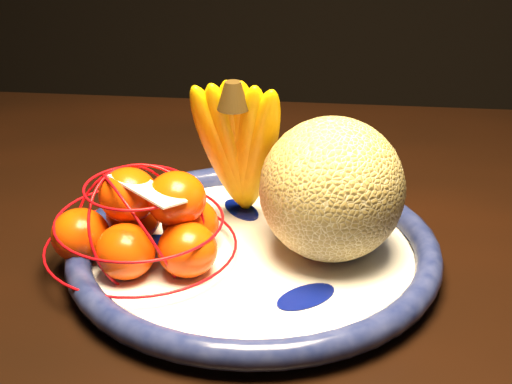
% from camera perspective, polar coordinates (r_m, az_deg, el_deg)
% --- Properties ---
extents(dining_table, '(1.65, 1.07, 0.79)m').
position_cam_1_polar(dining_table, '(0.77, 9.88, -11.74)').
color(dining_table, black).
rests_on(dining_table, ground).
extents(fruit_bowl, '(0.34, 0.34, 0.03)m').
position_cam_1_polar(fruit_bowl, '(0.72, -0.15, -4.36)').
color(fruit_bowl, white).
rests_on(fruit_bowl, dining_table).
extents(cantaloupe, '(0.13, 0.13, 0.13)m').
position_cam_1_polar(cantaloupe, '(0.70, 5.54, 0.20)').
color(cantaloupe, olive).
rests_on(cantaloupe, fruit_bowl).
extents(banana_bunch, '(0.11, 0.10, 0.17)m').
position_cam_1_polar(banana_bunch, '(0.74, -1.17, 3.58)').
color(banana_bunch, '#F1B209').
rests_on(banana_bunch, fruit_bowl).
extents(mandarin_bag, '(0.21, 0.21, 0.11)m').
position_cam_1_polar(mandarin_bag, '(0.71, -8.11, -2.38)').
color(mandarin_bag, '#FF4000').
rests_on(mandarin_bag, fruit_bowl).
extents(price_tag, '(0.08, 0.06, 0.01)m').
position_cam_1_polar(price_tag, '(0.68, -7.94, 0.24)').
color(price_tag, white).
rests_on(price_tag, mandarin_bag).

